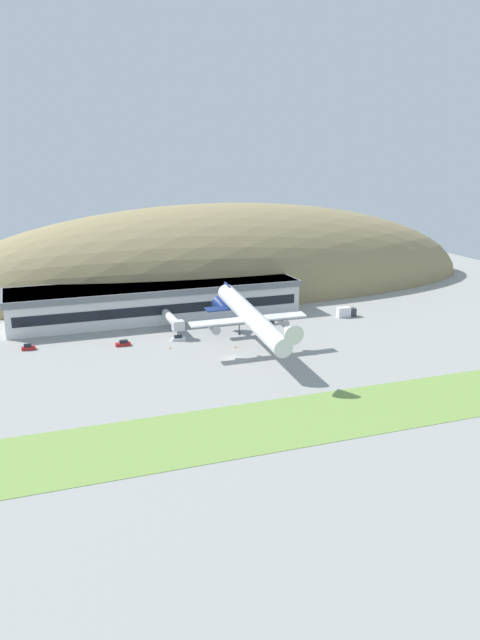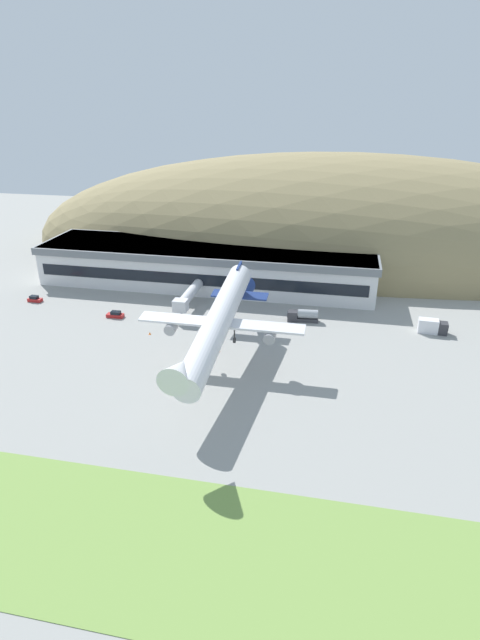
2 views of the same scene
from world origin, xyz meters
The scene contains 13 objects.
ground_plane centered at (0.00, 0.00, 0.00)m, with size 338.85×338.85×0.00m, color gray.
grass_strip_foreground centered at (0.00, -42.37, 0.04)m, with size 304.97×23.34×0.08m, color #759947.
hill_backdrop centered at (26.79, 90.60, 0.00)m, with size 225.27×84.88×66.73m, color #8E7F56.
terminal_building centered at (-9.57, 48.92, 6.33)m, with size 95.91×22.74×11.18m.
jetway_0 centered at (-8.99, 28.62, 3.99)m, with size 3.38×17.25×5.43m.
cargo_airplane centered at (5.85, 1.77, 10.38)m, with size 33.22×55.03×11.03m.
service_car_0 centered at (-51.12, 26.27, 0.68)m, with size 3.78×1.75×1.63m.
service_car_1 centered at (-25.61, 20.94, 0.66)m, with size 4.22×1.84×1.59m.
service_car_2 centered at (-9.42, 20.71, 0.60)m, with size 4.25×2.19×1.46m.
fuel_truck centered at (20.28, 27.98, 1.44)m, with size 7.62×2.72×3.04m.
box_truck centered at (50.11, 27.44, 1.57)m, with size 6.63×2.75×3.28m.
traffic_cone_0 centered at (-13.71, 13.43, 0.28)m, with size 0.52×0.52×0.58m.
traffic_cone_1 centered at (3.94, 8.25, 0.28)m, with size 0.52×0.52×0.58m.
Camera 2 is at (27.57, -83.82, 50.27)m, focal length 28.00 mm.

